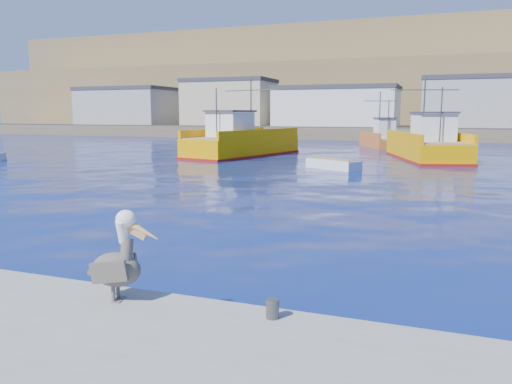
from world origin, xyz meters
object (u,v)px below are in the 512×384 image
boat_orange (382,138)px  pelican (118,262)px  trawler_yellow_a (241,143)px  skiff_mid (333,165)px  trawler_yellow_b (427,146)px

boat_orange → pelican: size_ratio=4.80×
trawler_yellow_a → boat_orange: bearing=55.5°
skiff_mid → pelican: 25.46m
trawler_yellow_a → boat_orange: 17.90m
boat_orange → trawler_yellow_a: bearing=-124.5°
trawler_yellow_b → skiff_mid: size_ratio=3.07×
trawler_yellow_a → pelican: size_ratio=8.44×
skiff_mid → pelican: pelican is taller
trawler_yellow_a → pelican: trawler_yellow_a is taller
trawler_yellow_b → pelican: bearing=-96.4°
boat_orange → skiff_mid: boat_orange is taller
skiff_mid → trawler_yellow_a: bearing=141.3°
pelican → trawler_yellow_a: bearing=108.7°
trawler_yellow_a → trawler_yellow_b: (15.03, 1.64, -0.06)m
trawler_yellow_b → skiff_mid: bearing=-120.6°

